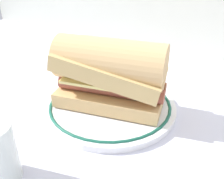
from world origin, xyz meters
TOP-DOWN VIEW (x-y plane):
  - ground_plane at (0.00, 0.00)m, footprint 1.50×1.50m
  - plate at (0.00, 0.02)m, footprint 0.26×0.26m
  - sausage_sandwich at (0.00, 0.02)m, footprint 0.22×0.14m

SIDE VIEW (x-z plane):
  - ground_plane at x=0.00m, z-range 0.00..0.00m
  - plate at x=0.00m, z-range 0.00..0.02m
  - sausage_sandwich at x=0.00m, z-range 0.02..0.14m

